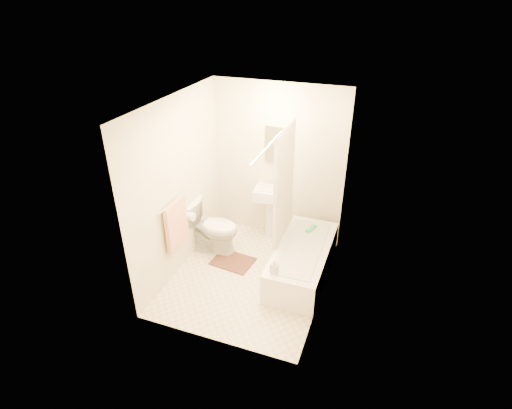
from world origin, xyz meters
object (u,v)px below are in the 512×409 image
(toilet, at_px, (212,227))
(soap_bottle, at_px, (274,266))
(sink, at_px, (270,210))
(bath_mat, at_px, (233,261))
(bathtub, at_px, (302,261))

(toilet, relative_size, soap_bottle, 4.38)
(sink, height_order, bath_mat, sink)
(sink, xyz_separation_m, soap_bottle, (0.51, -1.40, 0.07))
(bath_mat, distance_m, soap_bottle, 1.10)
(toilet, distance_m, bath_mat, 0.59)
(bathtub, xyz_separation_m, soap_bottle, (-0.21, -0.64, 0.31))
(bathtub, height_order, bath_mat, bathtub)
(toilet, bearing_deg, sink, -48.30)
(toilet, distance_m, sink, 0.96)
(sink, bearing_deg, soap_bottle, -76.69)
(toilet, height_order, sink, sink)
(toilet, relative_size, bath_mat, 1.41)
(toilet, height_order, soap_bottle, toilet)
(soap_bottle, bearing_deg, sink, 110.09)
(toilet, xyz_separation_m, sink, (0.69, 0.66, 0.07))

